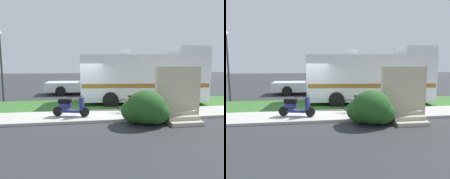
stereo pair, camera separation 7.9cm
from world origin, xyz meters
TOP-DOWN VIEW (x-y plane):
  - ground_plane at (0.00, 0.00)m, footprint 80.00×80.00m
  - sidewalk at (0.00, -1.20)m, footprint 24.00×2.00m
  - grass_strip at (0.00, 1.50)m, footprint 24.00×3.40m
  - motorhome_rv at (3.97, 1.78)m, footprint 7.66×3.30m
  - scooter at (-0.48, -1.33)m, footprint 1.66×0.66m
  - bicycle at (2.60, -0.98)m, footprint 1.63×0.52m
  - pickup_truck_near at (0.85, 6.30)m, footprint 5.78×2.25m
  - porch_steps at (4.29, -2.29)m, footprint 2.00×1.26m
  - bush_by_porch at (2.66, -2.68)m, footprint 1.97×1.48m
  - bottle_green at (5.39, -0.67)m, footprint 0.07×0.07m
  - street_lamp_post at (-4.97, 3.60)m, footprint 0.28×0.28m

SIDE VIEW (x-z plane):
  - ground_plane at x=0.00m, z-range 0.00..0.00m
  - grass_strip at x=0.00m, z-range 0.00..0.08m
  - sidewalk at x=0.00m, z-range 0.00..0.12m
  - bottle_green at x=5.39m, z-range 0.10..0.39m
  - bicycle at x=2.60m, z-range 0.05..0.92m
  - scooter at x=-0.48m, z-range 0.09..1.06m
  - bush_by_porch at x=2.66m, z-range -0.04..1.36m
  - pickup_truck_near at x=0.85m, z-range 0.07..1.79m
  - porch_steps at x=4.29m, z-range -0.23..2.17m
  - motorhome_rv at x=3.97m, z-range -0.08..3.42m
  - street_lamp_post at x=-4.97m, z-range 0.46..4.98m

